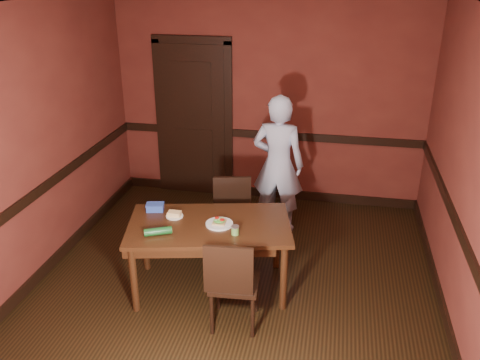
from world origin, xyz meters
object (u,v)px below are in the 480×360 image
at_px(chair_near, 235,280).
at_px(cheese_saucer, 174,215).
at_px(dining_table, 210,256).
at_px(chair_far, 225,221).
at_px(sauce_jar, 235,230).
at_px(sandwich_plate, 219,223).
at_px(food_tub, 155,207).
at_px(person, 278,165).

relative_size(chair_near, cheese_saucer, 5.28).
bearing_deg(dining_table, chair_far, 75.73).
relative_size(sauce_jar, cheese_saucer, 0.51).
distance_m(sandwich_plate, food_tub, 0.72).
height_order(person, sauce_jar, person).
relative_size(chair_far, sandwich_plate, 3.38).
distance_m(dining_table, cheese_saucer, 0.53).
relative_size(chair_far, cheese_saucer, 5.21).
bearing_deg(cheese_saucer, sauce_jar, -19.30).
xyz_separation_m(sauce_jar, food_tub, (-0.88, 0.32, -0.01)).
distance_m(chair_far, sauce_jar, 0.86).
relative_size(cheese_saucer, food_tub, 0.86).
height_order(cheese_saucer, food_tub, food_tub).
relative_size(chair_near, food_tub, 4.55).
height_order(sandwich_plate, cheese_saucer, sandwich_plate).
xyz_separation_m(chair_far, sauce_jar, (0.27, -0.75, 0.32)).
xyz_separation_m(dining_table, chair_far, (0.02, 0.59, 0.08)).
height_order(dining_table, chair_near, chair_near).
bearing_deg(food_tub, cheese_saucer, -33.43).
xyz_separation_m(person, cheese_saucer, (-0.85, -1.28, -0.09)).
bearing_deg(sauce_jar, sandwich_plate, 140.44).
bearing_deg(sauce_jar, chair_near, -79.03).
bearing_deg(sandwich_plate, chair_near, -62.67).
distance_m(chair_far, cheese_saucer, 0.71).
bearing_deg(food_tub, dining_table, -27.33).
distance_m(person, sauce_jar, 1.52).
height_order(chair_far, sauce_jar, chair_far).
distance_m(dining_table, person, 1.51).
relative_size(chair_far, chair_near, 0.99).
distance_m(dining_table, chair_far, 0.60).
relative_size(chair_far, food_tub, 4.49).
distance_m(sandwich_plate, cheese_saucer, 0.47).
xyz_separation_m(person, food_tub, (-1.08, -1.19, -0.08)).
bearing_deg(person, chair_far, 63.52).
height_order(chair_near, cheese_saucer, chair_near).
height_order(chair_far, cheese_saucer, chair_far).
height_order(person, food_tub, person).
xyz_separation_m(dining_table, sandwich_plate, (0.10, -0.00, 0.38)).
bearing_deg(sandwich_plate, food_tub, 166.66).
distance_m(chair_near, sauce_jar, 0.46).
relative_size(dining_table, food_tub, 7.81).
relative_size(chair_near, person, 0.54).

